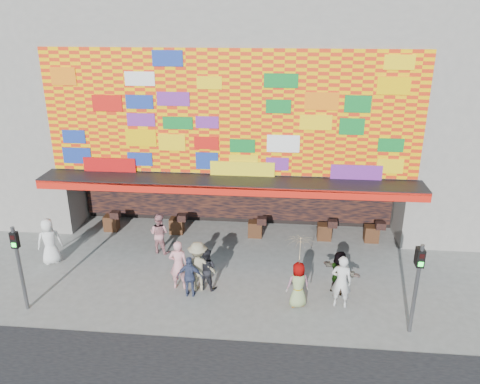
{
  "coord_description": "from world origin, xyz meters",
  "views": [
    {
      "loc": [
        2.12,
        -13.91,
        9.26
      ],
      "look_at": [
        0.58,
        2.0,
        3.07
      ],
      "focal_mm": 35.0,
      "sensor_mm": 36.0,
      "label": 1
    }
  ],
  "objects_px": {
    "signal_right": "(417,279)",
    "ped_a": "(50,241)",
    "ped_d": "(198,266)",
    "ped_c": "(206,269)",
    "parasol": "(300,249)",
    "ped_b": "(179,265)",
    "ped_g": "(298,285)",
    "ped_h": "(341,281)",
    "ped_f": "(339,272)",
    "signal_left": "(18,259)",
    "ped_e": "(190,277)",
    "ped_i": "(159,233)"
  },
  "relations": [
    {
      "from": "signal_right",
      "to": "ped_a",
      "type": "bearing_deg",
      "value": 166.93
    },
    {
      "from": "signal_left",
      "to": "ped_d",
      "type": "height_order",
      "value": "signal_left"
    },
    {
      "from": "ped_g",
      "to": "ped_h",
      "type": "xyz_separation_m",
      "value": [
        1.41,
        0.12,
        0.13
      ]
    },
    {
      "from": "ped_f",
      "to": "ped_g",
      "type": "relative_size",
      "value": 0.99
    },
    {
      "from": "ped_d",
      "to": "ped_g",
      "type": "relative_size",
      "value": 1.15
    },
    {
      "from": "ped_b",
      "to": "ped_i",
      "type": "bearing_deg",
      "value": -65.04
    },
    {
      "from": "ped_i",
      "to": "ped_a",
      "type": "bearing_deg",
      "value": 31.66
    },
    {
      "from": "signal_right",
      "to": "ped_a",
      "type": "relative_size",
      "value": 1.61
    },
    {
      "from": "ped_b",
      "to": "parasol",
      "type": "xyz_separation_m",
      "value": [
        4.18,
        -0.69,
        1.21
      ]
    },
    {
      "from": "ped_a",
      "to": "ped_c",
      "type": "height_order",
      "value": "ped_a"
    },
    {
      "from": "ped_f",
      "to": "ped_h",
      "type": "bearing_deg",
      "value": 126.64
    },
    {
      "from": "parasol",
      "to": "ped_h",
      "type": "bearing_deg",
      "value": 4.94
    },
    {
      "from": "ped_b",
      "to": "ped_e",
      "type": "xyz_separation_m",
      "value": [
        0.49,
        -0.46,
        -0.17
      ]
    },
    {
      "from": "ped_c",
      "to": "ped_g",
      "type": "distance_m",
      "value": 3.3
    },
    {
      "from": "ped_a",
      "to": "ped_c",
      "type": "distance_m",
      "value": 6.46
    },
    {
      "from": "parasol",
      "to": "ped_b",
      "type": "bearing_deg",
      "value": 170.62
    },
    {
      "from": "ped_e",
      "to": "ped_a",
      "type": "bearing_deg",
      "value": -17.05
    },
    {
      "from": "signal_right",
      "to": "ped_h",
      "type": "relative_size",
      "value": 1.6
    },
    {
      "from": "signal_right",
      "to": "ped_i",
      "type": "distance_m",
      "value": 10.0
    },
    {
      "from": "ped_e",
      "to": "ped_h",
      "type": "height_order",
      "value": "ped_h"
    },
    {
      "from": "signal_right",
      "to": "ped_c",
      "type": "distance_m",
      "value": 6.98
    },
    {
      "from": "signal_left",
      "to": "signal_right",
      "type": "height_order",
      "value": "same"
    },
    {
      "from": "ped_e",
      "to": "signal_left",
      "type": "bearing_deg",
      "value": 13.06
    },
    {
      "from": "signal_left",
      "to": "signal_right",
      "type": "bearing_deg",
      "value": 0.0
    },
    {
      "from": "signal_left",
      "to": "ped_f",
      "type": "distance_m",
      "value": 10.64
    },
    {
      "from": "ped_f",
      "to": "ped_a",
      "type": "bearing_deg",
      "value": 32.93
    },
    {
      "from": "signal_left",
      "to": "ped_e",
      "type": "distance_m",
      "value": 5.54
    },
    {
      "from": "ped_g",
      "to": "ped_a",
      "type": "bearing_deg",
      "value": -28.42
    },
    {
      "from": "ped_d",
      "to": "ped_h",
      "type": "xyz_separation_m",
      "value": [
        4.89,
        -0.54,
        0.01
      ]
    },
    {
      "from": "ped_i",
      "to": "ped_b",
      "type": "bearing_deg",
      "value": 132.53
    },
    {
      "from": "signal_right",
      "to": "parasol",
      "type": "height_order",
      "value": "signal_right"
    },
    {
      "from": "ped_c",
      "to": "parasol",
      "type": "relative_size",
      "value": 0.86
    },
    {
      "from": "signal_right",
      "to": "ped_g",
      "type": "height_order",
      "value": "signal_right"
    },
    {
      "from": "ped_a",
      "to": "ped_b",
      "type": "distance_m",
      "value": 5.53
    },
    {
      "from": "ped_e",
      "to": "ped_f",
      "type": "xyz_separation_m",
      "value": [
        5.12,
        0.72,
        0.04
      ]
    },
    {
      "from": "ped_e",
      "to": "ped_h",
      "type": "relative_size",
      "value": 0.8
    },
    {
      "from": "ped_a",
      "to": "parasol",
      "type": "height_order",
      "value": "parasol"
    },
    {
      "from": "signal_right",
      "to": "ped_b",
      "type": "xyz_separation_m",
      "value": [
        -7.62,
        1.73,
        -0.94
      ]
    },
    {
      "from": "ped_a",
      "to": "ped_d",
      "type": "relative_size",
      "value": 1.01
    },
    {
      "from": "signal_right",
      "to": "ped_d",
      "type": "xyz_separation_m",
      "value": [
        -6.92,
        1.7,
        -0.94
      ]
    },
    {
      "from": "signal_right",
      "to": "ped_e",
      "type": "height_order",
      "value": "signal_right"
    },
    {
      "from": "ped_c",
      "to": "ped_g",
      "type": "relative_size",
      "value": 0.97
    },
    {
      "from": "ped_e",
      "to": "ped_i",
      "type": "distance_m",
      "value": 3.53
    },
    {
      "from": "ped_f",
      "to": "ped_i",
      "type": "distance_m",
      "value": 7.34
    },
    {
      "from": "ped_g",
      "to": "ped_h",
      "type": "height_order",
      "value": "ped_h"
    },
    {
      "from": "ped_b",
      "to": "ped_a",
      "type": "bearing_deg",
      "value": -16.69
    },
    {
      "from": "ped_b",
      "to": "ped_c",
      "type": "bearing_deg",
      "value": -179.0
    },
    {
      "from": "ped_f",
      "to": "ped_h",
      "type": "distance_m",
      "value": 0.84
    },
    {
      "from": "ped_a",
      "to": "ped_f",
      "type": "distance_m",
      "value": 11.04
    },
    {
      "from": "ped_a",
      "to": "parasol",
      "type": "bearing_deg",
      "value": 138.23
    }
  ]
}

